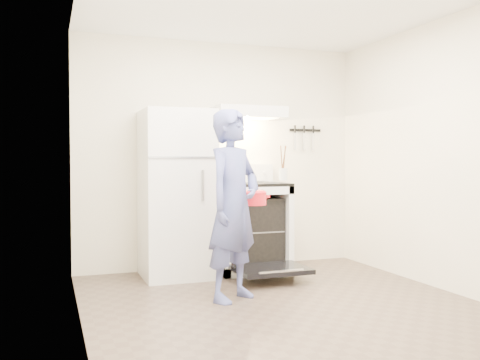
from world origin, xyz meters
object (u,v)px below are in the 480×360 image
at_px(refrigerator, 176,194).
at_px(tea_kettle, 232,171).
at_px(person, 234,205).
at_px(dutch_oven, 253,199).
at_px(stove_body, 250,228).

distance_m(refrigerator, tea_kettle, 0.68).
xyz_separation_m(person, dutch_oven, (0.31, 0.34, 0.02)).
relative_size(refrigerator, person, 1.05).
bearing_deg(refrigerator, person, -76.97).
bearing_deg(refrigerator, dutch_oven, -52.82).
bearing_deg(stove_body, tea_kettle, 160.34).
relative_size(refrigerator, stove_body, 1.85).
height_order(refrigerator, tea_kettle, refrigerator).
height_order(refrigerator, stove_body, refrigerator).
bearing_deg(stove_body, person, -117.11).
bearing_deg(dutch_oven, refrigerator, 127.18).
height_order(stove_body, person, person).
bearing_deg(stove_body, dutch_oven, -108.40).
bearing_deg(person, tea_kettle, 37.66).
xyz_separation_m(refrigerator, stove_body, (0.81, 0.02, -0.39)).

